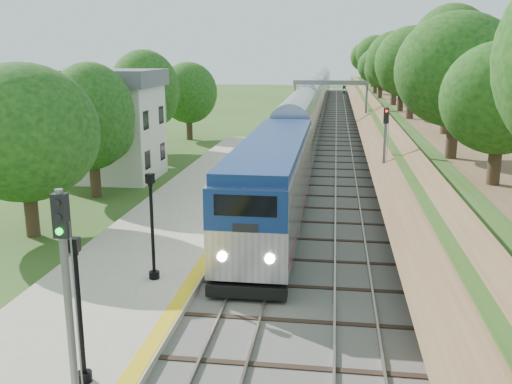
# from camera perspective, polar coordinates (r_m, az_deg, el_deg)

# --- Properties ---
(trackbed) EXTENTS (9.50, 170.00, 0.28)m
(trackbed) POSITION_cam_1_polar(r_m,az_deg,el_deg) (70.73, 6.98, 6.24)
(trackbed) COLOR #4C4944
(trackbed) RESTS_ON ground
(platform) EXTENTS (6.40, 68.00, 0.38)m
(platform) POSITION_cam_1_polar(r_m,az_deg,el_deg) (28.84, -9.23, -4.58)
(platform) COLOR #9E957F
(platform) RESTS_ON ground
(yellow_stripe) EXTENTS (0.55, 68.00, 0.01)m
(yellow_stripe) POSITION_cam_1_polar(r_m,az_deg,el_deg) (28.10, -3.66, -4.51)
(yellow_stripe) COLOR gold
(yellow_stripe) RESTS_ON platform
(embankment) EXTENTS (10.64, 170.00, 11.70)m
(embankment) POSITION_cam_1_polar(r_m,az_deg,el_deg) (70.88, 13.84, 7.50)
(embankment) COLOR brown
(embankment) RESTS_ON ground
(station_building) EXTENTS (8.60, 6.60, 8.00)m
(station_building) POSITION_cam_1_polar(r_m,az_deg,el_deg) (43.90, -15.17, 6.62)
(station_building) COLOR beige
(station_building) RESTS_ON ground
(signal_gantry) EXTENTS (8.40, 0.38, 6.20)m
(signal_gantry) POSITION_cam_1_polar(r_m,az_deg,el_deg) (65.27, 7.43, 9.80)
(signal_gantry) COLOR slate
(signal_gantry) RESTS_ON ground
(trees_behind_platform) EXTENTS (7.82, 53.32, 7.21)m
(trees_behind_platform) POSITION_cam_1_polar(r_m,az_deg,el_deg) (34.24, -16.85, 5.37)
(trees_behind_platform) COLOR #332316
(trees_behind_platform) RESTS_ON ground
(train) EXTENTS (3.14, 125.71, 4.61)m
(train) POSITION_cam_1_polar(r_m,az_deg,el_deg) (81.50, 5.75, 8.87)
(train) COLOR black
(train) RESTS_ON trackbed
(lamppost_mid) EXTENTS (0.41, 0.41, 4.15)m
(lamppost_mid) POSITION_cam_1_polar(r_m,az_deg,el_deg) (16.31, -17.18, -12.09)
(lamppost_mid) COLOR black
(lamppost_mid) RESTS_ON platform
(lamppost_far) EXTENTS (0.42, 0.42, 4.30)m
(lamppost_far) POSITION_cam_1_polar(r_m,az_deg,el_deg) (22.80, -10.32, -4.02)
(lamppost_far) COLOR black
(lamppost_far) RESTS_ON platform
(signal_platform) EXTENTS (0.34, 0.27, 5.88)m
(signal_platform) POSITION_cam_1_polar(r_m,az_deg,el_deg) (13.91, -18.40, -8.84)
(signal_platform) COLOR slate
(signal_platform) RESTS_ON platform
(signal_farside) EXTENTS (0.32, 0.25, 5.85)m
(signal_farside) POSITION_cam_1_polar(r_m,az_deg,el_deg) (36.47, 12.75, 4.77)
(signal_farside) COLOR slate
(signal_farside) RESTS_ON ground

